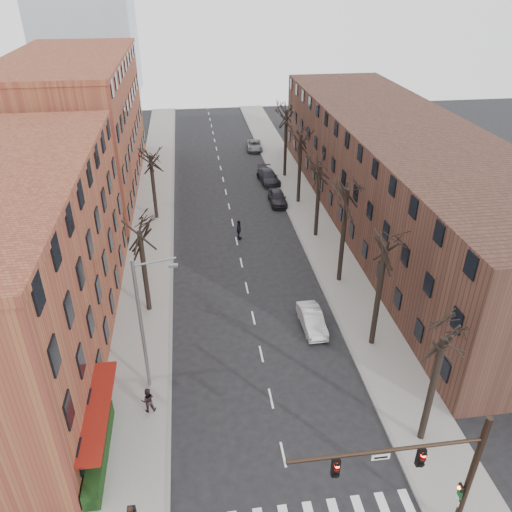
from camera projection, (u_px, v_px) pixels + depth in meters
name	position (u px, v px, depth m)	size (l,w,h in m)	color
sidewalk_left	(153.00, 214.00, 51.93)	(4.00, 90.00, 0.15)	gray
sidewalk_right	(304.00, 205.00, 53.81)	(4.00, 90.00, 0.15)	gray
building_left_far	(77.00, 127.00, 55.24)	(12.00, 28.00, 14.00)	brown
building_right	(399.00, 175.00, 48.00)	(12.00, 50.00, 10.00)	#492C22
awning_left	(105.00, 444.00, 26.93)	(1.20, 7.00, 0.15)	maroon
hedge	(99.00, 451.00, 25.73)	(0.80, 6.00, 1.00)	#1B3913
tree_right_a	(420.00, 438.00, 27.22)	(5.20, 5.20, 10.00)	black
tree_right_b	(371.00, 344.00, 34.08)	(5.20, 5.20, 10.80)	black
tree_right_c	(339.00, 281.00, 40.94)	(5.20, 5.20, 11.60)	black
tree_right_d	(315.00, 236.00, 47.80)	(5.20, 5.20, 10.00)	black
tree_right_e	(298.00, 202.00, 54.66)	(5.20, 5.20, 10.80)	black
tree_right_f	(285.00, 176.00, 61.52)	(5.20, 5.20, 11.60)	black
tree_left_a	(150.00, 310.00, 37.43)	(5.20, 5.20, 9.50)	black
tree_left_b	(157.00, 218.00, 51.16)	(5.20, 5.20, 9.50)	black
signal_mast_arm	(439.00, 470.00, 20.47)	(8.14, 0.30, 7.20)	black
streetlight	(144.00, 321.00, 28.13)	(2.45, 0.22, 9.03)	slate
silver_sedan	(312.00, 320.00, 35.29)	(1.41, 4.06, 1.34)	silver
parked_car_near	(277.00, 197.00, 54.05)	(1.72, 4.28, 1.46)	black
parked_car_mid	(268.00, 177.00, 59.43)	(2.04, 5.03, 1.46)	black
parked_car_far	(254.00, 145.00, 70.20)	(2.07, 4.48, 1.25)	slate
pedestrian_b	(148.00, 400.00, 28.35)	(0.79, 0.62, 1.63)	black
pedestrian_crossing	(239.00, 230.00, 46.79)	(1.14, 0.48, 1.95)	black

